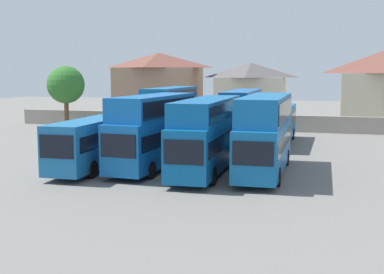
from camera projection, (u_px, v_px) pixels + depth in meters
ground at (233, 137)px, 51.03m from camera, size 140.00×140.00×0.00m
depot_boundary_wall at (245, 122)px, 57.04m from camera, size 56.00×0.50×1.80m
bus_1 at (100, 139)px, 34.92m from camera, size 2.78×12.01×3.37m
bus_2 at (153, 128)px, 34.13m from camera, size 3.07×10.26×4.93m
bus_3 at (207, 131)px, 32.84m from camera, size 2.86×11.67×4.75m
bus_4 at (265, 130)px, 32.38m from camera, size 2.79×11.12×4.98m
bus_5 at (170, 111)px, 48.60m from camera, size 2.70×11.26×5.01m
bus_6 at (216, 121)px, 47.61m from camera, size 3.08×11.94×3.31m
bus_7 at (242, 113)px, 46.94m from camera, size 2.96×11.96×4.80m
bus_8 at (277, 123)px, 46.05m from camera, size 2.60×11.89×3.35m
house_terrace_left at (158, 86)px, 68.93m from camera, size 10.93×8.17×9.05m
house_terrace_centre at (251, 92)px, 65.95m from camera, size 8.78×6.63×7.64m
tree_left_of_lot at (66, 85)px, 59.23m from camera, size 4.35×4.35×7.19m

